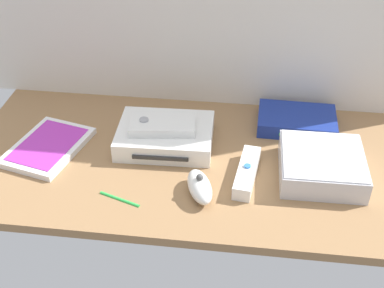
% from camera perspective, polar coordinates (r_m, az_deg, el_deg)
% --- Properties ---
extents(ground_plane, '(1.00, 0.48, 0.02)m').
position_cam_1_polar(ground_plane, '(1.12, 0.00, -2.06)').
color(ground_plane, '#936D47').
rests_on(ground_plane, ground).
extents(game_console, '(0.22, 0.17, 0.04)m').
position_cam_1_polar(game_console, '(1.15, -2.98, 0.92)').
color(game_console, white).
rests_on(game_console, ground_plane).
extents(mini_computer, '(0.17, 0.17, 0.05)m').
position_cam_1_polar(mini_computer, '(1.09, 14.18, -2.28)').
color(mini_computer, silver).
rests_on(mini_computer, ground_plane).
extents(game_case, '(0.18, 0.22, 0.02)m').
position_cam_1_polar(game_case, '(1.18, -15.68, -0.29)').
color(game_case, white).
rests_on(game_case, ground_plane).
extents(network_router, '(0.18, 0.13, 0.03)m').
position_cam_1_polar(network_router, '(1.23, 11.53, 2.54)').
color(network_router, navy).
rests_on(network_router, ground_plane).
extents(remote_wand, '(0.05, 0.15, 0.03)m').
position_cam_1_polar(remote_wand, '(1.06, 6.11, -3.16)').
color(remote_wand, white).
rests_on(remote_wand, ground_plane).
extents(remote_nunchuk, '(0.08, 0.11, 0.05)m').
position_cam_1_polar(remote_nunchuk, '(1.02, 0.85, -4.75)').
color(remote_nunchuk, white).
rests_on(remote_nunchuk, ground_plane).
extents(remote_classic_pad, '(0.15, 0.10, 0.02)m').
position_cam_1_polar(remote_classic_pad, '(1.13, -3.32, 2.20)').
color(remote_classic_pad, white).
rests_on(remote_classic_pad, game_console).
extents(stylus_pen, '(0.09, 0.04, 0.01)m').
position_cam_1_polar(stylus_pen, '(1.02, -8.04, -5.98)').
color(stylus_pen, green).
rests_on(stylus_pen, ground_plane).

